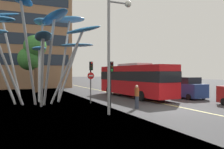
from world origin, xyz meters
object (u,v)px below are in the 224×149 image
object	(u,v)px
pedestrian	(137,97)
car_parked_far	(149,84)
red_bus	(134,79)
car_parked_mid	(187,88)
street_lamp	(114,40)
traffic_light_kerb_near	(111,74)
traffic_light_kerb_far	(91,73)
no_entry_sign	(91,83)
leaf_sculpture	(35,31)

from	to	relation	value
pedestrian	car_parked_far	bearing A→B (deg)	52.91
red_bus	car_parked_mid	size ratio (longest dim) A/B	2.92
pedestrian	red_bus	bearing A→B (deg)	62.18
street_lamp	car_parked_far	bearing A→B (deg)	49.00
traffic_light_kerb_near	car_parked_far	xyz separation A→B (m)	(10.10, 10.17, -1.48)
traffic_light_kerb_near	car_parked_mid	bearing A→B (deg)	15.41
traffic_light_kerb_far	no_entry_sign	bearing A→B (deg)	-109.55
leaf_sculpture	street_lamp	size ratio (longest dim) A/B	1.53
car_parked_mid	street_lamp	xyz separation A→B (m)	(-10.69, -5.10, 3.73)
traffic_light_kerb_near	pedestrian	distance (m)	2.56
pedestrian	leaf_sculpture	bearing A→B (deg)	138.14
traffic_light_kerb_near	car_parked_far	size ratio (longest dim) A/B	0.85
pedestrian	no_entry_sign	size ratio (longest dim) A/B	0.65
traffic_light_kerb_far	street_lamp	xyz separation A→B (m)	(-0.63, -6.56, 2.10)
traffic_light_kerb_near	car_parked_mid	distance (m)	10.36
traffic_light_kerb_far	no_entry_sign	world-z (taller)	traffic_light_kerb_far
traffic_light_kerb_near	car_parked_mid	size ratio (longest dim) A/B	0.88
traffic_light_kerb_near	traffic_light_kerb_far	distance (m)	4.20
red_bus	leaf_sculpture	distance (m)	11.21
car_parked_mid	car_parked_far	distance (m)	7.45
traffic_light_kerb_near	no_entry_sign	size ratio (longest dim) A/B	1.30
traffic_light_kerb_near	street_lamp	distance (m)	3.35
traffic_light_kerb_near	pedestrian	bearing A→B (deg)	-28.13
car_parked_far	no_entry_sign	world-z (taller)	no_entry_sign
street_lamp	traffic_light_kerb_far	bearing A→B (deg)	84.54
car_parked_mid	no_entry_sign	xyz separation A→B (m)	(-10.41, 0.49, 0.76)
street_lamp	pedestrian	world-z (taller)	street_lamp
traffic_light_kerb_far	car_parked_far	distance (m)	12.00
car_parked_far	street_lamp	xyz separation A→B (m)	(-10.91, -12.55, 3.70)
car_parked_mid	pedestrian	world-z (taller)	car_parked_mid
car_parked_mid	street_lamp	world-z (taller)	street_lamp
car_parked_mid	traffic_light_kerb_near	bearing A→B (deg)	-164.59
red_bus	car_parked_mid	world-z (taller)	red_bus
street_lamp	pedestrian	xyz separation A→B (m)	(2.52, 1.45, -3.88)
leaf_sculpture	street_lamp	bearing A→B (deg)	-60.65
red_bus	car_parked_far	xyz separation A→B (m)	(4.79, 4.28, -0.92)
traffic_light_kerb_near	pedestrian	size ratio (longest dim) A/B	1.99
red_bus	pedestrian	bearing A→B (deg)	-117.82
traffic_light_kerb_far	car_parked_far	bearing A→B (deg)	30.20
leaf_sculpture	car_parked_far	world-z (taller)	leaf_sculpture
red_bus	traffic_light_kerb_near	distance (m)	7.95
car_parked_far	leaf_sculpture	bearing A→B (deg)	-161.49
traffic_light_kerb_far	no_entry_sign	distance (m)	1.36
car_parked_mid	no_entry_sign	distance (m)	10.45
red_bus	traffic_light_kerb_far	size ratio (longest dim) A/B	3.17
traffic_light_kerb_near	car_parked_far	world-z (taller)	traffic_light_kerb_near
leaf_sculpture	traffic_light_kerb_far	xyz separation A→B (m)	(4.84, -0.92, -3.61)
car_parked_mid	street_lamp	size ratio (longest dim) A/B	0.54
leaf_sculpture	pedestrian	size ratio (longest dim) A/B	6.45
traffic_light_kerb_near	traffic_light_kerb_far	size ratio (longest dim) A/B	0.95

